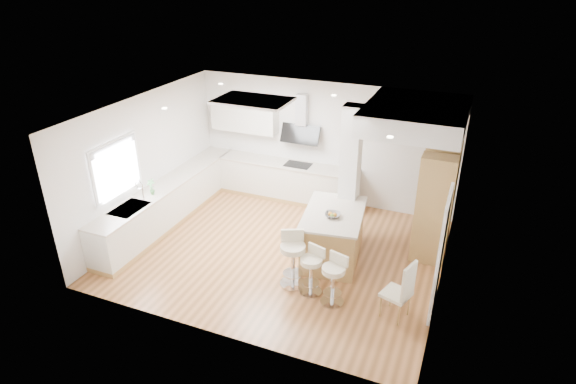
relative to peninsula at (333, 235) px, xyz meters
The scene contains 18 objects.
ground 1.12m from the peninsula, 169.72° to the right, with size 6.00×6.00×0.00m, color #B07241.
ceiling 1.12m from the peninsula, 169.72° to the right, with size 6.00×5.00×0.02m, color white.
wall_back 2.68m from the peninsula, 113.22° to the left, with size 6.00×0.04×2.80m, color silver.
wall_left 4.10m from the peninsula, behind, with size 0.04×5.00×2.80m, color silver.
wall_right 2.21m from the peninsula, ahead, with size 0.04×5.00×2.80m, color silver.
skylight 2.93m from the peninsula, 166.78° to the left, with size 4.10×2.10×0.06m.
window_left 4.27m from the peninsula, 164.70° to the right, with size 0.06×1.28×1.07m.
doorway_right 2.19m from the peninsula, 21.52° to the right, with size 0.05×1.00×2.10m.
counter_left 3.70m from the peninsula, behind, with size 0.63×4.50×1.35m.
counter_back 2.80m from the peninsula, 133.06° to the left, with size 3.62×0.63×2.50m.
pillar 1.19m from the peninsula, 85.92° to the left, with size 0.35×0.35×2.80m.
soffit 2.67m from the peninsula, 47.82° to the left, with size 1.78×2.20×0.40m.
oven_column 2.06m from the peninsula, 31.93° to the left, with size 0.63×1.21×2.10m.
peninsula is the anchor object (origin of this frame).
bar_stool_a 1.13m from the peninsula, 110.14° to the right, with size 0.60×0.60×1.01m.
bar_stool_b 1.16m from the peninsula, 90.17° to the right, with size 0.49×0.49×0.87m.
bar_stool_c 1.34m from the peninsula, 71.80° to the right, with size 0.50×0.50×0.89m.
dining_chair 1.98m from the peninsula, 39.70° to the right, with size 0.51×0.51×1.05m.
Camera 1 is at (3.17, -7.33, 5.16)m, focal length 30.00 mm.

